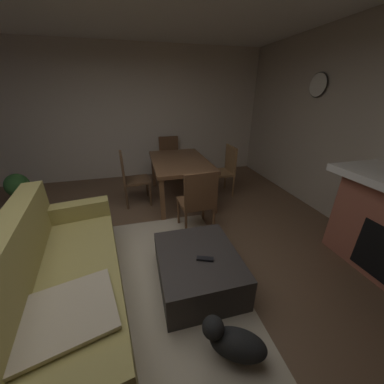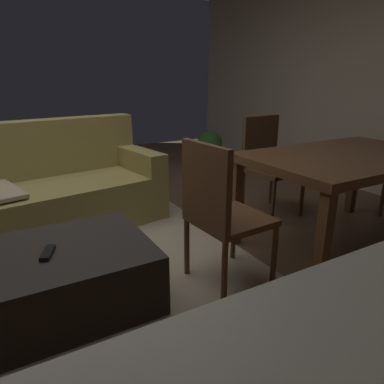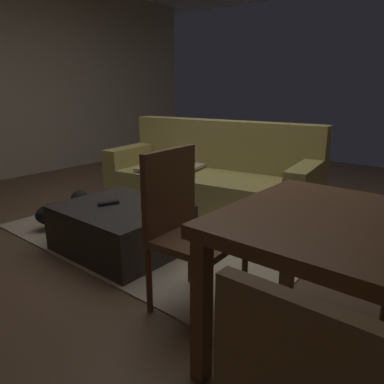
{
  "view_description": "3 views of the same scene",
  "coord_description": "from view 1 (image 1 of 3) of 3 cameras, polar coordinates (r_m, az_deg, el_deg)",
  "views": [
    {
      "loc": [
        -1.8,
        -0.23,
        1.82
      ],
      "look_at": [
        0.3,
        -0.77,
        0.82
      ],
      "focal_mm": 20.17,
      "sensor_mm": 36.0,
      "label": 1
    },
    {
      "loc": [
        -0.46,
        -2.6,
        1.28
      ],
      "look_at": [
        0.62,
        -0.72,
        0.57
      ],
      "focal_mm": 32.94,
      "sensor_mm": 36.0,
      "label": 2
    },
    {
      "loc": [
        1.98,
        -2.46,
        1.27
      ],
      "look_at": [
        0.72,
        -0.94,
        0.7
      ],
      "focal_mm": 34.7,
      "sensor_mm": 36.0,
      "label": 3
    }
  ],
  "objects": [
    {
      "name": "floor",
      "position": [
        2.57,
        -16.29,
        -21.57
      ],
      "size": [
        8.04,
        8.04,
        0.0
      ],
      "primitive_type": "plane",
      "color": "brown"
    },
    {
      "name": "wall_right_window_side",
      "position": [
        5.18,
        -17.93,
        18.61
      ],
      "size": [
        0.12,
        6.7,
        2.73
      ],
      "primitive_type": "cube",
      "color": "beige",
      "rests_on": "ground"
    },
    {
      "name": "area_rug",
      "position": [
        2.42,
        -13.26,
        -24.56
      ],
      "size": [
        2.6,
        2.0,
        0.01
      ],
      "primitive_type": "cube",
      "color": "tan",
      "rests_on": "ground"
    },
    {
      "name": "couch",
      "position": [
        2.3,
        -31.53,
        -20.35
      ],
      "size": [
        2.23,
        1.15,
        0.92
      ],
      "color": "#9E8E4C",
      "rests_on": "ground"
    },
    {
      "name": "ottoman_coffee_table",
      "position": [
        2.34,
        1.57,
        -19.56
      ],
      "size": [
        0.93,
        0.78,
        0.37
      ],
      "primitive_type": "cube",
      "color": "#2D2826",
      "rests_on": "ground"
    },
    {
      "name": "tv_remote",
      "position": [
        2.15,
        3.48,
        -17.24
      ],
      "size": [
        0.11,
        0.17,
        0.02
      ],
      "primitive_type": "cube",
      "rotation": [
        0.0,
        0.0,
        -0.38
      ],
      "color": "black",
      "rests_on": "ottoman_coffee_table"
    },
    {
      "name": "dining_table",
      "position": [
        3.89,
        -3.25,
        7.36
      ],
      "size": [
        1.53,
        0.97,
        0.74
      ],
      "color": "brown",
      "rests_on": "ground"
    },
    {
      "name": "dining_chair_west",
      "position": [
        2.89,
        1.54,
        -1.9
      ],
      "size": [
        0.47,
        0.47,
        0.93
      ],
      "color": "brown",
      "rests_on": "ground"
    },
    {
      "name": "dining_chair_south",
      "position": [
        4.18,
        8.71,
        6.38
      ],
      "size": [
        0.44,
        0.44,
        0.93
      ],
      "color": "brown",
      "rests_on": "ground"
    },
    {
      "name": "dining_chair_north",
      "position": [
        3.86,
        -16.04,
        4.13
      ],
      "size": [
        0.48,
        0.48,
        0.93
      ],
      "color": "#513823",
      "rests_on": "ground"
    },
    {
      "name": "dining_chair_east",
      "position": [
        5.02,
        -5.9,
        9.65
      ],
      "size": [
        0.44,
        0.44,
        0.93
      ],
      "color": "brown",
      "rests_on": "ground"
    },
    {
      "name": "potted_plant",
      "position": [
        4.99,
        -39.03,
        1.2
      ],
      "size": [
        0.39,
        0.39,
        0.52
      ],
      "color": "brown",
      "rests_on": "ground"
    },
    {
      "name": "small_dog",
      "position": [
        1.93,
        10.88,
        -34.29
      ],
      "size": [
        0.39,
        0.48,
        0.31
      ],
      "color": "black",
      "rests_on": "ground"
    },
    {
      "name": "wall_clock",
      "position": [
        4.22,
        30.43,
        23.22
      ],
      "size": [
        0.36,
        0.03,
        0.36
      ],
      "color": "silver"
    }
  ]
}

